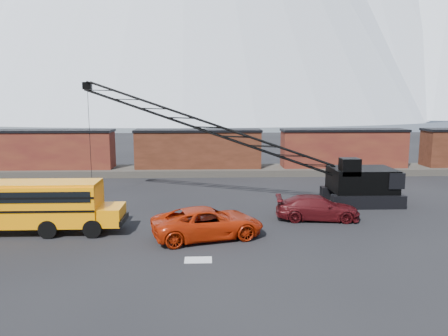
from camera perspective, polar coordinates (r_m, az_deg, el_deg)
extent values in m
plane|color=black|center=(26.66, -4.30, -8.84)|extent=(160.00, 160.00, 0.00)
cone|color=white|center=(354.25, 4.45, 20.22)|extent=(240.00, 240.00, 160.00)
cube|color=white|center=(365.37, -2.38, 9.67)|extent=(800.00, 80.00, 24.00)
cube|color=#48433B|center=(48.00, -3.36, -0.33)|extent=(120.00, 5.00, 0.70)
cube|color=#4B1615|center=(50.61, -21.83, 2.20)|extent=(13.50, 2.90, 4.00)
cube|color=black|center=(50.43, -21.96, 4.51)|extent=(13.70, 3.10, 0.25)
cube|color=black|center=(52.38, -26.05, 0.26)|extent=(2.20, 2.40, 0.60)
cube|color=black|center=(49.57, -17.13, 0.34)|extent=(2.20, 2.40, 0.60)
cube|color=#582818|center=(47.68, -3.39, 2.45)|extent=(13.50, 2.90, 4.00)
cube|color=black|center=(47.48, -3.41, 4.91)|extent=(13.70, 3.10, 0.25)
cube|color=black|center=(48.17, -8.37, 0.40)|extent=(2.20, 2.40, 0.60)
cube|color=black|center=(48.00, 1.65, 0.46)|extent=(2.20, 2.40, 0.60)
cube|color=#4B1615|center=(49.97, 15.30, 2.45)|extent=(13.50, 2.90, 4.00)
cube|color=black|center=(49.78, 15.40, 4.79)|extent=(13.70, 3.10, 0.25)
cube|color=black|center=(49.09, 10.54, 0.51)|extent=(2.20, 2.40, 0.60)
cube|color=black|center=(51.59, 19.68, 0.54)|extent=(2.20, 2.40, 0.60)
cube|color=black|center=(54.87, 27.06, 0.55)|extent=(2.20, 2.40, 0.60)
cube|color=silver|center=(22.87, -3.39, -11.89)|extent=(1.40, 0.90, 0.02)
cube|color=#FF9105|center=(29.53, -25.43, -4.31)|extent=(10.00, 2.50, 2.50)
cube|color=#FF9105|center=(27.97, -14.68, -5.91)|extent=(1.60, 2.30, 1.10)
cube|color=#FF9105|center=(29.27, -25.61, -1.83)|extent=(10.00, 2.30, 0.18)
cube|color=black|center=(28.26, -26.53, -3.51)|extent=(9.60, 0.05, 0.65)
cube|color=black|center=(30.52, -24.60, -2.50)|extent=(9.60, 0.05, 0.65)
cube|color=black|center=(27.87, -12.93, -6.53)|extent=(0.15, 2.45, 0.35)
cylinder|color=black|center=(27.99, -22.01, -7.44)|extent=(1.10, 0.35, 1.10)
cylinder|color=black|center=(30.08, -20.53, -6.22)|extent=(1.10, 0.35, 1.10)
cylinder|color=black|center=(27.23, -16.81, -7.61)|extent=(1.10, 0.35, 1.10)
cylinder|color=black|center=(29.37, -15.69, -6.34)|extent=(1.10, 0.35, 1.10)
imported|color=#B12508|center=(26.02, -2.12, -7.16)|extent=(7.18, 4.72, 1.83)
imported|color=#450C10|center=(30.52, 12.10, -5.11)|extent=(5.82, 2.82, 1.63)
cube|color=black|center=(34.70, 18.32, -4.19)|extent=(5.50, 1.00, 1.00)
cube|color=black|center=(37.64, 16.63, -3.09)|extent=(5.50, 1.00, 1.00)
cube|color=black|center=(35.89, 17.55, -1.44)|extent=(4.80, 3.60, 1.80)
cube|color=black|center=(36.58, 20.51, -1.08)|extent=(1.20, 3.80, 1.20)
cube|color=black|center=(34.13, 16.10, 0.15)|extent=(1.40, 1.20, 1.30)
cube|color=black|center=(33.61, 16.39, 0.00)|extent=(1.20, 0.06, 0.90)
cube|color=black|center=(37.87, -17.43, 10.21)|extent=(0.70, 0.50, 0.60)
cylinder|color=black|center=(38.03, -17.10, 3.27)|extent=(0.04, 0.04, 8.91)
cube|color=black|center=(38.66, -16.81, -3.01)|extent=(0.25, 0.25, 0.50)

